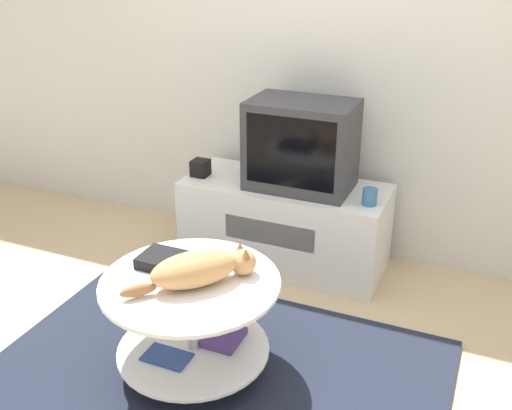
{
  "coord_description": "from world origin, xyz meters",
  "views": [
    {
      "loc": [
        0.97,
        -1.83,
        1.75
      ],
      "look_at": [
        -0.03,
        0.51,
        0.6
      ],
      "focal_mm": 42.0,
      "sensor_mm": 36.0,
      "label": 1
    }
  ],
  "objects_px": {
    "speaker": "(200,168)",
    "dvd_box": "(164,260)",
    "cat": "(200,269)",
    "tv": "(302,145)"
  },
  "relations": [
    {
      "from": "cat",
      "to": "dvd_box",
      "type": "bearing_deg",
      "value": 114.68
    },
    {
      "from": "speaker",
      "to": "dvd_box",
      "type": "xyz_separation_m",
      "value": [
        0.33,
        -0.94,
        -0.04
      ]
    },
    {
      "from": "tv",
      "to": "dvd_box",
      "type": "relative_size",
      "value": 2.72
    },
    {
      "from": "speaker",
      "to": "cat",
      "type": "bearing_deg",
      "value": -62.04
    },
    {
      "from": "tv",
      "to": "dvd_box",
      "type": "distance_m",
      "value": 1.06
    },
    {
      "from": "speaker",
      "to": "cat",
      "type": "distance_m",
      "value": 1.14
    },
    {
      "from": "speaker",
      "to": "dvd_box",
      "type": "distance_m",
      "value": 0.99
    },
    {
      "from": "speaker",
      "to": "cat",
      "type": "relative_size",
      "value": 0.21
    },
    {
      "from": "speaker",
      "to": "cat",
      "type": "xyz_separation_m",
      "value": [
        0.53,
        -1.0,
        0.0
      ]
    },
    {
      "from": "speaker",
      "to": "dvd_box",
      "type": "relative_size",
      "value": 0.46
    }
  ]
}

